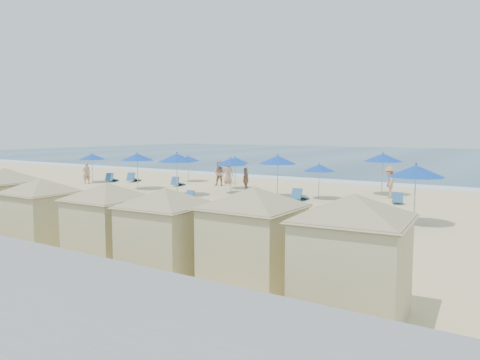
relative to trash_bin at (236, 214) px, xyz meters
The scene contains 31 objects.
ground 5.86m from the trash_bin, 155.33° to the left, with size 160.00×160.00×0.00m, color beige.
ocean 57.68m from the trash_bin, 95.28° to the left, with size 160.00×80.00×0.06m, color navy.
surf_line 18.71m from the trash_bin, 106.48° to the left, with size 160.00×2.50×0.08m, color white.
trash_bin is the anchor object (origin of this frame).
cabana_1 9.01m from the trash_bin, 129.64° to the right, with size 4.56×4.56×2.87m.
cabana_2 7.90m from the trash_bin, 111.87° to the right, with size 4.24×4.24×2.66m.
cabana_3 7.20m from the trash_bin, 88.91° to the right, with size 4.27×4.27×2.68m.
cabana_4 7.71m from the trash_bin, 70.65° to the right, with size 4.30×4.30×2.70m.
cabana_5 8.48m from the trash_bin, 53.27° to the right, with size 4.57×4.57×2.86m.
cabana_6 10.62m from the trash_bin, 42.86° to the right, with size 4.68×4.68×2.95m.
umbrella_0 19.78m from the trash_bin, 157.96° to the left, with size 2.02×2.02×2.30m.
umbrella_1 17.29m from the trash_bin, 136.23° to the left, with size 1.85×1.85×2.10m.
umbrella_2 13.84m from the trash_bin, 152.95° to the left, with size 2.24×2.24×2.55m.
umbrella_3 12.21m from the trash_bin, 123.91° to the left, with size 2.00×2.00×2.27m.
umbrella_4 9.58m from the trash_bin, 146.21° to the left, with size 2.38×2.38×2.70m.
umbrella_5 9.79m from the trash_bin, 125.61° to the left, with size 2.06×2.06×2.35m.
umbrella_6 8.54m from the trash_bin, 106.24° to the left, with size 2.29×2.29×2.60m.
umbrella_7 12.84m from the trash_bin, 78.08° to the left, with size 2.37×2.37×2.70m.
umbrella_8 8.78m from the trash_bin, 89.67° to the left, with size 1.86×1.86×2.12m.
umbrella_9 7.80m from the trash_bin, 30.96° to the left, with size 2.33×2.33×2.65m.
beach_chair_0 19.31m from the trash_bin, 154.02° to the left, with size 1.08×1.45×0.73m.
beach_chair_1 18.53m from the trash_bin, 149.46° to the left, with size 1.02×1.51×0.76m.
beach_chair_2 14.53m from the trash_bin, 140.66° to the left, with size 0.80×1.36×0.70m.
beach_chair_3 6.66m from the trash_bin, 144.48° to the left, with size 0.68×1.30×0.69m.
beach_chair_4 7.61m from the trash_bin, 95.10° to the left, with size 0.64×1.36×0.74m.
beach_chair_5 10.37m from the trash_bin, 65.10° to the left, with size 0.88×1.33×0.68m.
beachgoer_0 18.96m from the trash_bin, 160.07° to the left, with size 0.59×0.39×1.62m, color tan.
beachgoer_1 13.98m from the trash_bin, 128.50° to the left, with size 0.87×0.68×1.79m, color tan.
beachgoer_2 10.02m from the trash_bin, 120.02° to the left, with size 0.96×0.40×1.63m, color tan.
beachgoer_3 11.90m from the trash_bin, 73.73° to the left, with size 1.22×0.70×1.89m, color tan.
beachgoer_4 15.56m from the trash_bin, 125.91° to the left, with size 0.84×0.54×1.71m, color tan.
Camera 1 is at (16.31, -18.91, 3.97)m, focal length 35.00 mm.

